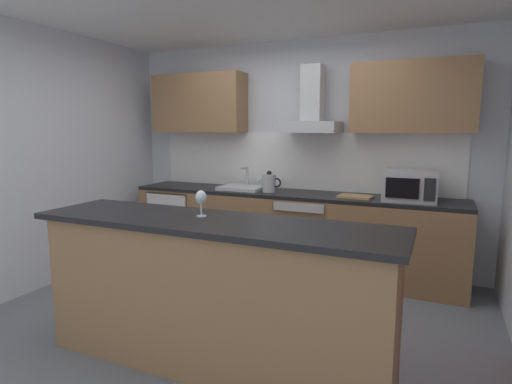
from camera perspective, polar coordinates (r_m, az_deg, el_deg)
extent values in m
cube|color=slate|center=(3.67, -3.36, -17.41)|extent=(5.21, 4.44, 0.02)
cube|color=silver|center=(4.95, 6.05, 5.15)|extent=(5.21, 0.12, 2.60)
cube|color=silver|center=(4.72, -27.65, 4.03)|extent=(0.12, 4.44, 2.60)
cube|color=white|center=(4.88, 5.77, 4.28)|extent=(3.58, 0.02, 0.66)
cube|color=olive|center=(4.73, 4.44, -5.69)|extent=(3.71, 0.60, 0.86)
cube|color=black|center=(4.63, 4.51, -0.30)|extent=(3.71, 0.60, 0.04)
cube|color=olive|center=(2.87, -6.12, -14.20)|extent=(2.37, 0.52, 0.98)
cube|color=black|center=(2.71, -6.29, -4.23)|extent=(2.47, 0.64, 0.04)
cube|color=olive|center=(5.26, -7.85, 11.97)|extent=(1.19, 0.32, 0.70)
cube|color=olive|center=(4.49, 20.74, 12.08)|extent=(1.19, 0.32, 0.70)
cube|color=slate|center=(4.63, 6.90, -5.64)|extent=(0.60, 0.56, 0.80)
cube|color=black|center=(4.38, 5.74, -7.33)|extent=(0.50, 0.02, 0.48)
cube|color=#B7BABC|center=(4.29, 5.82, -2.13)|extent=(0.54, 0.02, 0.09)
cylinder|color=#B7BABC|center=(4.29, 5.65, -4.36)|extent=(0.49, 0.02, 0.02)
cube|color=white|center=(5.35, -10.36, -4.15)|extent=(0.58, 0.56, 0.85)
cube|color=silver|center=(5.12, -12.20, -4.79)|extent=(0.55, 0.02, 0.80)
cylinder|color=#B7BABC|center=(4.97, -10.29, -4.64)|extent=(0.02, 0.02, 0.38)
cube|color=#B7BABC|center=(4.31, 20.48, 0.78)|extent=(0.50, 0.36, 0.30)
cube|color=black|center=(4.12, 19.48, 0.50)|extent=(0.30, 0.02, 0.19)
cube|color=black|center=(4.11, 22.81, 0.30)|extent=(0.10, 0.01, 0.21)
cube|color=silver|center=(4.82, -1.87, 0.59)|extent=(0.50, 0.40, 0.04)
cylinder|color=#B7BABC|center=(4.93, -1.23, 2.02)|extent=(0.03, 0.03, 0.26)
cylinder|color=#B7BABC|center=(4.84, -1.64, 3.33)|extent=(0.03, 0.16, 0.03)
cylinder|color=#B7BABC|center=(4.64, 1.80, 1.23)|extent=(0.15, 0.15, 0.20)
sphere|color=black|center=(4.62, 1.81, 2.61)|extent=(0.06, 0.06, 0.06)
cone|color=#B7BABC|center=(4.67, 0.67, 1.78)|extent=(0.09, 0.04, 0.07)
torus|color=black|center=(4.60, 2.84, 1.29)|extent=(0.11, 0.02, 0.11)
cube|color=#B7BABC|center=(4.59, 7.54, 8.85)|extent=(0.62, 0.45, 0.12)
cube|color=#B7BABC|center=(4.65, 7.81, 13.28)|extent=(0.22, 0.22, 0.60)
cylinder|color=silver|center=(2.81, -7.53, -3.30)|extent=(0.07, 0.07, 0.01)
cylinder|color=silver|center=(2.80, -7.55, -2.34)|extent=(0.01, 0.01, 0.09)
ellipsoid|color=silver|center=(2.79, -7.59, -0.74)|extent=(0.08, 0.08, 0.10)
cube|color=tan|center=(4.39, 13.53, -0.60)|extent=(0.36, 0.25, 0.02)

